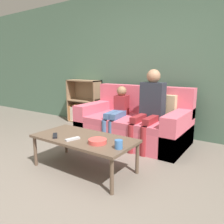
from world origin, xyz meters
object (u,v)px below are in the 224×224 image
at_px(person_adult, 150,103).
at_px(tv_remote_0, 73,139).
at_px(snack_bowl, 98,141).
at_px(bookshelf, 83,105).
at_px(couch, 134,124).
at_px(tv_remote_1, 55,136).
at_px(person_child, 117,111).
at_px(cup_near, 119,144).
at_px(coffee_table, 84,140).

bearing_deg(person_adult, tv_remote_0, -105.07).
bearing_deg(tv_remote_0, snack_bowl, 29.59).
xyz_separation_m(person_adult, tv_remote_0, (-0.34, -1.31, -0.25)).
height_order(person_adult, tv_remote_0, person_adult).
bearing_deg(bookshelf, snack_bowl, -44.98).
height_order(couch, bookshelf, bookshelf).
relative_size(tv_remote_1, snack_bowl, 0.80).
bearing_deg(person_adult, tv_remote_1, -114.61).
distance_m(bookshelf, snack_bowl, 2.56).
distance_m(couch, person_child, 0.35).
distance_m(bookshelf, person_adult, 1.96).
xyz_separation_m(person_child, cup_near, (0.77, -1.17, -0.06)).
height_order(couch, coffee_table, couch).
bearing_deg(bookshelf, coffee_table, -48.20).
bearing_deg(person_child, tv_remote_0, -88.06).
distance_m(person_adult, snack_bowl, 1.26).
height_order(bookshelf, tv_remote_0, bookshelf).
bearing_deg(cup_near, person_child, 123.23).
bearing_deg(person_adult, snack_bowl, -92.46).
relative_size(bookshelf, tv_remote_1, 5.87).
bearing_deg(couch, person_child, -143.30).
relative_size(coffee_table, tv_remote_0, 6.86).
bearing_deg(tv_remote_1, tv_remote_0, -42.32).
bearing_deg(bookshelf, person_adult, -17.16).
bearing_deg(tv_remote_1, person_adult, 18.13).
xyz_separation_m(tv_remote_0, snack_bowl, (0.30, 0.07, 0.01)).
bearing_deg(snack_bowl, person_child, 113.16).
distance_m(cup_near, tv_remote_0, 0.57).
bearing_deg(tv_remote_1, couch, 31.23).
relative_size(person_adult, tv_remote_0, 6.60).
relative_size(person_child, snack_bowl, 4.50).
bearing_deg(person_child, person_adult, 0.11).
bearing_deg(tv_remote_0, cup_near, 22.76).
xyz_separation_m(coffee_table, person_adult, (0.30, 1.17, 0.30)).
distance_m(tv_remote_1, snack_bowl, 0.56).
xyz_separation_m(cup_near, tv_remote_0, (-0.57, -0.06, -0.03)).
xyz_separation_m(coffee_table, snack_bowl, (0.26, -0.07, 0.06)).
xyz_separation_m(couch, cup_near, (0.55, -1.34, 0.16)).
distance_m(coffee_table, person_adult, 1.24).
distance_m(bookshelf, person_child, 1.47).
bearing_deg(person_child, tv_remote_1, -99.78).
bearing_deg(coffee_table, tv_remote_0, -105.12).
xyz_separation_m(tv_remote_0, tv_remote_1, (-0.26, -0.03, 0.00)).
relative_size(cup_near, tv_remote_1, 0.56).
xyz_separation_m(couch, coffee_table, (0.02, -1.26, 0.08)).
height_order(coffee_table, person_adult, person_adult).
bearing_deg(tv_remote_0, coffee_table, 91.16).
distance_m(coffee_table, snack_bowl, 0.28).
bearing_deg(couch, tv_remote_1, -100.88).
bearing_deg(couch, bookshelf, 162.68).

